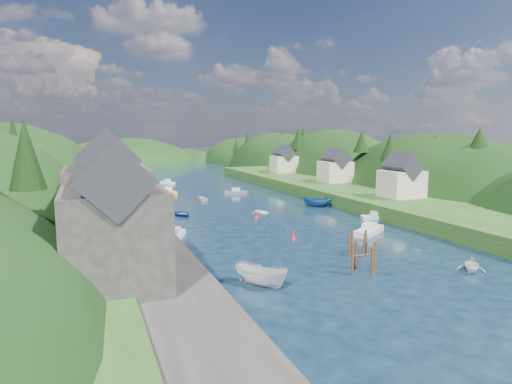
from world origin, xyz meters
name	(u,v)px	position (x,y,z in m)	size (l,w,h in m)	color
ground	(220,197)	(0.00, 50.00, 0.00)	(600.00, 600.00, 0.00)	black
hillside_left	(13,226)	(-45.00, 75.00, -8.03)	(44.00, 245.56, 52.00)	black
hillside_right	(331,201)	(45.00, 75.00, -7.41)	(36.00, 245.56, 48.00)	black
far_hills	(149,183)	(1.22, 174.01, -10.80)	(103.00, 68.00, 44.00)	black
hill_trees	(204,146)	(0.43, 64.66, 11.13)	(91.18, 146.69, 12.32)	black
quay_left	(119,229)	(-24.00, 20.00, 1.00)	(12.00, 110.00, 2.00)	#2D2B28
terrace_left_grass	(64,232)	(-31.00, 20.00, 1.25)	(12.00, 110.00, 2.50)	#234719
quayside_buildings	(107,202)	(-26.00, 6.39, 7.09)	(8.00, 35.84, 12.90)	#2D2B28
boat_sheds	(98,185)	(-26.00, 39.00, 5.27)	(7.00, 21.00, 7.50)	#2D2D30
terrace_right	(339,192)	(25.00, 40.00, 1.20)	(16.00, 120.00, 2.40)	#234719
right_bank_cottages	(331,168)	(28.00, 48.33, 5.84)	(9.00, 59.24, 8.41)	beige
piling_cluster_near	(364,260)	(-1.46, -5.77, 1.28)	(3.39, 3.14, 3.69)	#382314
piling_cluster_far	(358,245)	(1.92, 0.05, 1.15)	(2.93, 2.76, 3.44)	#382314
channel_buoy_near	(293,235)	(-1.87, 9.64, 0.48)	(0.70, 0.70, 1.10)	#B30E10
channel_buoy_far	(256,215)	(-1.26, 24.74, 0.48)	(0.70, 0.70, 1.10)	#B30E10
moored_boats	(263,217)	(-1.04, 22.27, 0.65)	(38.54, 93.33, 2.28)	white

